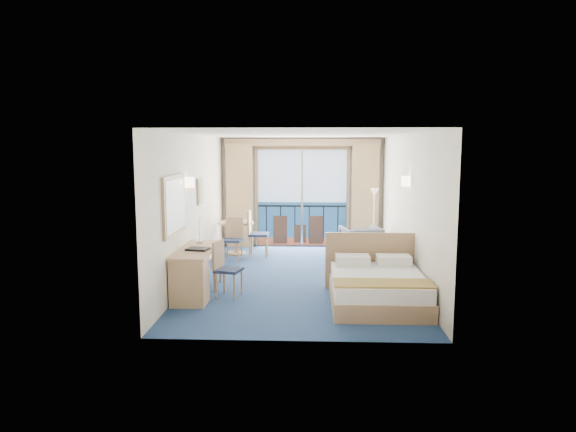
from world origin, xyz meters
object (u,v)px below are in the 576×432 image
at_px(bed, 377,287).
at_px(table_chair_b, 233,236).
at_px(desk_chair, 224,265).
at_px(round_table, 236,230).
at_px(desk, 191,275).
at_px(floor_lamp, 374,204).
at_px(nightstand, 395,266).
at_px(table_chair_a, 255,231).
at_px(armchair, 361,243).

height_order(bed, table_chair_b, bed).
distance_m(bed, desk_chair, 2.52).
bearing_deg(round_table, bed, -53.40).
relative_size(desk, desk_chair, 1.80).
bearing_deg(bed, floor_lamp, 83.74).
bearing_deg(nightstand, table_chair_a, 141.74).
distance_m(round_table, table_chair_a, 0.51).
height_order(armchair, desk_chair, desk_chair).
height_order(armchair, floor_lamp, floor_lamp).
relative_size(desk, round_table, 1.99).
bearing_deg(floor_lamp, desk_chair, -127.55).
xyz_separation_m(floor_lamp, table_chair_a, (-2.77, -0.65, -0.55)).
xyz_separation_m(armchair, table_chair_a, (-2.38, 0.27, 0.21)).
relative_size(bed, nightstand, 3.13).
xyz_separation_m(bed, armchair, (0.06, 3.25, 0.09)).
bearing_deg(table_chair_a, round_table, 64.76).
xyz_separation_m(nightstand, table_chair_b, (-3.23, 1.79, 0.23)).
bearing_deg(floor_lamp, round_table, -172.27).
height_order(nightstand, desk, desk).
relative_size(floor_lamp, desk_chair, 1.61).
bearing_deg(floor_lamp, table_chair_b, -161.35).
height_order(bed, desk_chair, bed).
height_order(desk_chair, table_chair_b, table_chair_b).
bearing_deg(desk_chair, nightstand, -57.65).
height_order(round_table, table_chair_b, table_chair_b).
xyz_separation_m(bed, table_chair_b, (-2.74, 3.09, 0.25)).
bearing_deg(desk, armchair, 47.19).
distance_m(desk_chair, round_table, 3.40).
distance_m(nightstand, desk_chair, 3.14).
bearing_deg(bed, nightstand, 69.20).
distance_m(armchair, floor_lamp, 1.26).
bearing_deg(armchair, floor_lamp, -126.57).
height_order(nightstand, table_chair_b, table_chair_b).
xyz_separation_m(armchair, table_chair_b, (-2.80, -0.16, 0.16)).
height_order(table_chair_a, table_chair_b, table_chair_a).
bearing_deg(armchair, desk_chair, 35.30).
relative_size(desk, table_chair_b, 1.77).
xyz_separation_m(bed, round_table, (-2.77, 3.73, 0.29)).
distance_m(floor_lamp, round_table, 3.31).
distance_m(desk, round_table, 3.75).
height_order(bed, floor_lamp, floor_lamp).
bearing_deg(round_table, table_chair_b, -86.71).
xyz_separation_m(table_chair_a, table_chair_b, (-0.42, -0.42, -0.06)).
bearing_deg(desk_chair, table_chair_a, 11.39).
relative_size(desk_chair, table_chair_a, 0.89).
relative_size(desk, table_chair_a, 1.60).
height_order(nightstand, armchair, armchair).
distance_m(armchair, table_chair_a, 2.40).
bearing_deg(desk_chair, round_table, 19.33).
relative_size(nightstand, round_table, 0.72).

